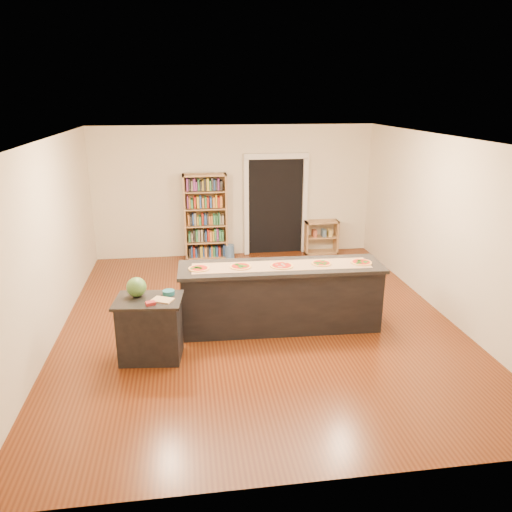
{
  "coord_description": "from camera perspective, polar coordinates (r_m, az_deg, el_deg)",
  "views": [
    {
      "loc": [
        -1.04,
        -7.11,
        3.39
      ],
      "look_at": [
        0.0,
        0.2,
        1.0
      ],
      "focal_mm": 35.0,
      "sensor_mm": 36.0,
      "label": 1
    }
  ],
  "objects": [
    {
      "name": "kitchen_island",
      "position": [
        7.53,
        2.83,
        -4.63
      ],
      "size": [
        3.02,
        0.82,
        1.0
      ],
      "rotation": [
        0.0,
        0.0,
        -0.03
      ],
      "color": "black",
      "rests_on": "ground"
    },
    {
      "name": "pizza_e",
      "position": [
        7.61,
        11.93,
        -0.7
      ],
      "size": [
        0.33,
        0.33,
        0.02
      ],
      "color": "#DDA155",
      "rests_on": "kitchen_island"
    },
    {
      "name": "pizza_c",
      "position": [
        7.31,
        2.96,
        -1.11
      ],
      "size": [
        0.33,
        0.33,
        0.02
      ],
      "color": "#DDA155",
      "rests_on": "kitchen_island"
    },
    {
      "name": "package_teal",
      "position": [
        6.75,
        -9.96,
        -4.14
      ],
      "size": [
        0.16,
        0.16,
        0.06
      ],
      "primitive_type": "cylinder",
      "color": "#195966",
      "rests_on": "side_counter"
    },
    {
      "name": "watermelon",
      "position": [
        6.74,
        -13.51,
        -3.47
      ],
      "size": [
        0.26,
        0.26,
        0.26
      ],
      "primitive_type": "sphere",
      "color": "#144214",
      "rests_on": "side_counter"
    },
    {
      "name": "waste_bin",
      "position": [
        10.82,
        -3.04,
        0.5
      ],
      "size": [
        0.21,
        0.21,
        0.3
      ],
      "primitive_type": "cylinder",
      "color": "#476DA0",
      "rests_on": "ground"
    },
    {
      "name": "bookshelf",
      "position": [
        10.7,
        -5.79,
        4.47
      ],
      "size": [
        0.91,
        0.32,
        1.83
      ],
      "primitive_type": "cube",
      "color": "tan",
      "rests_on": "ground"
    },
    {
      "name": "package_red",
      "position": [
        6.48,
        -11.97,
        -5.3
      ],
      "size": [
        0.14,
        0.12,
        0.04
      ],
      "primitive_type": "cube",
      "rotation": [
        0.0,
        0.0,
        0.32
      ],
      "color": "maroon",
      "rests_on": "side_counter"
    },
    {
      "name": "low_shelf",
      "position": [
        11.23,
        7.44,
        2.18
      ],
      "size": [
        0.74,
        0.32,
        0.74
      ],
      "primitive_type": "cube",
      "color": "tan",
      "rests_on": "ground"
    },
    {
      "name": "room",
      "position": [
        7.46,
        0.22,
        2.45
      ],
      "size": [
        6.0,
        7.0,
        2.8
      ],
      "color": "beige",
      "rests_on": "ground"
    },
    {
      "name": "pizza_b",
      "position": [
        7.27,
        -1.78,
        -1.2
      ],
      "size": [
        0.32,
        0.32,
        0.02
      ],
      "color": "#DDA155",
      "rests_on": "kitchen_island"
    },
    {
      "name": "side_counter",
      "position": [
        6.84,
        -11.98,
        -8.11
      ],
      "size": [
        0.87,
        0.63,
        0.86
      ],
      "rotation": [
        0.0,
        0.0,
        -0.11
      ],
      "color": "black",
      "rests_on": "ground"
    },
    {
      "name": "pizza_a",
      "position": [
        7.23,
        -6.54,
        -1.42
      ],
      "size": [
        0.31,
        0.31,
        0.02
      ],
      "color": "#DDA155",
      "rests_on": "kitchen_island"
    },
    {
      "name": "cutting_board",
      "position": [
        6.58,
        -10.63,
        -4.96
      ],
      "size": [
        0.32,
        0.28,
        0.02
      ],
      "primitive_type": "cube",
      "rotation": [
        0.0,
        0.0,
        -0.48
      ],
      "color": "tan",
      "rests_on": "side_counter"
    },
    {
      "name": "doorway",
      "position": [
        10.97,
        2.27,
        6.42
      ],
      "size": [
        1.4,
        0.09,
        2.21
      ],
      "color": "black",
      "rests_on": "room"
    },
    {
      "name": "kraft_paper",
      "position": [
        7.34,
        2.91,
        -1.1
      ],
      "size": [
        2.63,
        0.56,
        0.0
      ],
      "primitive_type": "cube",
      "rotation": [
        0.0,
        0.0,
        -0.03
      ],
      "color": "#966C4D",
      "rests_on": "kitchen_island"
    },
    {
      "name": "pizza_d",
      "position": [
        7.46,
        7.48,
        -0.83
      ],
      "size": [
        0.31,
        0.31,
        0.02
      ],
      "color": "#DDA155",
      "rests_on": "kitchen_island"
    }
  ]
}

